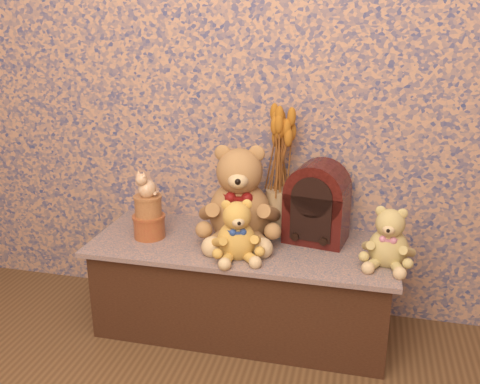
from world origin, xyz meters
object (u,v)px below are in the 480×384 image
(teddy_medium, at_px, (237,226))
(cat_figurine, at_px, (147,183))
(ceramic_vase, at_px, (279,211))
(biscuit_tin_lower, at_px, (149,226))
(cathedral_radio, at_px, (317,202))
(teddy_small, at_px, (390,234))
(teddy_large, at_px, (240,189))

(teddy_medium, distance_m, cat_figurine, 0.43)
(teddy_medium, distance_m, ceramic_vase, 0.30)
(ceramic_vase, height_order, biscuit_tin_lower, ceramic_vase)
(cathedral_radio, bearing_deg, teddy_small, -19.93)
(teddy_medium, xyz_separation_m, biscuit_tin_lower, (-0.41, 0.10, -0.08))
(teddy_large, xyz_separation_m, cathedral_radio, (0.32, 0.05, -0.05))
(teddy_large, xyz_separation_m, biscuit_tin_lower, (-0.38, -0.08, -0.17))
(teddy_medium, height_order, cat_figurine, cat_figurine)
(ceramic_vase, bearing_deg, biscuit_tin_lower, -161.80)
(cathedral_radio, bearing_deg, biscuit_tin_lower, -159.40)
(cathedral_radio, bearing_deg, teddy_large, -161.31)
(teddy_small, xyz_separation_m, cathedral_radio, (-0.29, 0.16, 0.05))
(ceramic_vase, distance_m, biscuit_tin_lower, 0.56)
(cathedral_radio, xyz_separation_m, ceramic_vase, (-0.16, 0.04, -0.07))
(teddy_small, distance_m, biscuit_tin_lower, 0.98)
(teddy_large, relative_size, teddy_medium, 1.71)
(cathedral_radio, height_order, ceramic_vase, cathedral_radio)
(teddy_large, relative_size, ceramic_vase, 2.21)
(teddy_medium, xyz_separation_m, ceramic_vase, (0.12, 0.27, -0.03))
(ceramic_vase, bearing_deg, teddy_large, -149.49)
(teddy_large, distance_m, teddy_medium, 0.21)
(cathedral_radio, relative_size, ceramic_vase, 1.73)
(teddy_large, relative_size, biscuit_tin_lower, 3.31)
(teddy_small, height_order, biscuit_tin_lower, teddy_small)
(biscuit_tin_lower, distance_m, cat_figurine, 0.19)
(cat_figurine, bearing_deg, teddy_medium, 8.57)
(teddy_small, relative_size, ceramic_vase, 1.27)
(biscuit_tin_lower, xyz_separation_m, cat_figurine, (0.00, 0.00, 0.19))
(cathedral_radio, relative_size, biscuit_tin_lower, 2.58)
(teddy_medium, xyz_separation_m, cathedral_radio, (0.29, 0.23, 0.04))
(teddy_small, height_order, cathedral_radio, cathedral_radio)
(cathedral_radio, bearing_deg, cat_figurine, -159.40)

